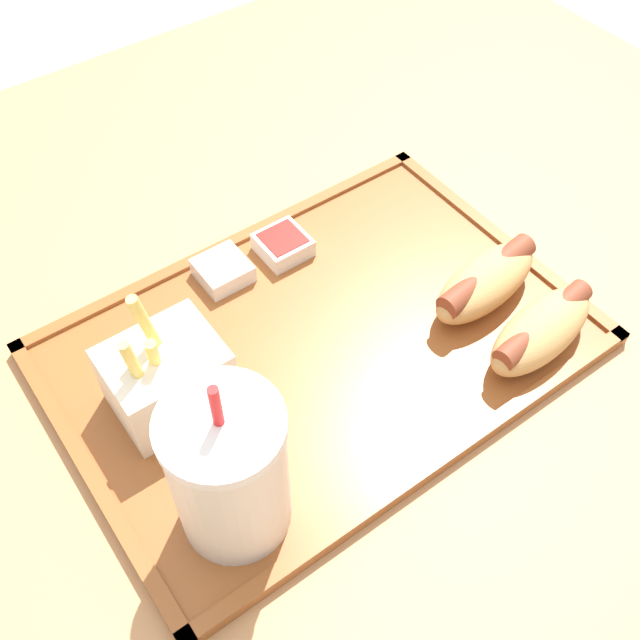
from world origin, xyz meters
TOP-DOWN VIEW (x-y plane):
  - ground_plane at (0.00, 0.00)m, footprint 8.00×8.00m
  - dining_table at (0.00, 0.00)m, footprint 1.26×1.06m
  - food_tray at (-0.02, 0.01)m, footprint 0.44×0.31m
  - soda_cup at (0.12, 0.10)m, footprint 0.08×0.08m
  - hot_dog_far at (-0.17, 0.12)m, footprint 0.13×0.06m
  - hot_dog_near at (-0.17, 0.05)m, footprint 0.13×0.06m
  - fries_carton at (0.11, -0.02)m, footprint 0.09×0.07m
  - sauce_cup_mayo at (0.01, -0.11)m, footprint 0.04×0.04m
  - sauce_cup_ketchup at (-0.05, -0.10)m, footprint 0.04×0.04m

SIDE VIEW (x-z plane):
  - ground_plane at x=0.00m, z-range 0.00..0.00m
  - dining_table at x=0.00m, z-range 0.00..0.73m
  - food_tray at x=-0.02m, z-range 0.73..0.74m
  - sauce_cup_mayo at x=0.01m, z-range 0.74..0.76m
  - sauce_cup_ketchup at x=-0.05m, z-range 0.74..0.76m
  - hot_dog_far at x=-0.17m, z-range 0.74..0.78m
  - hot_dog_near at x=-0.17m, z-range 0.74..0.78m
  - fries_carton at x=0.11m, z-range 0.71..0.83m
  - soda_cup at x=0.12m, z-range 0.72..0.89m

